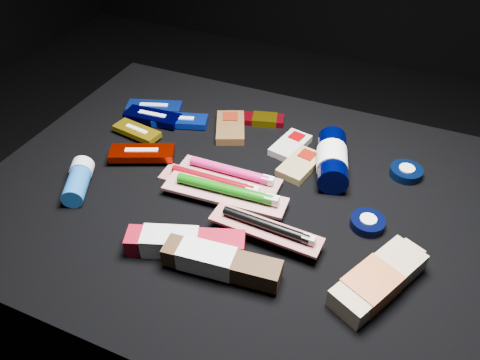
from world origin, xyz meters
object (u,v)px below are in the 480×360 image
at_px(toothpaste_carton_red, 180,243).
at_px(deodorant_stick, 78,181).
at_px(bodywash_bottle, 377,281).
at_px(lotion_bottle, 332,159).

bearing_deg(toothpaste_carton_red, deodorant_stick, 147.18).
height_order(bodywash_bottle, toothpaste_carton_red, same).
height_order(deodorant_stick, toothpaste_carton_red, deodorant_stick).
xyz_separation_m(deodorant_stick, toothpaste_carton_red, (0.26, -0.06, -0.00)).
distance_m(deodorant_stick, toothpaste_carton_red, 0.27).
distance_m(bodywash_bottle, deodorant_stick, 0.59).
height_order(lotion_bottle, deodorant_stick, lotion_bottle).
height_order(bodywash_bottle, deodorant_stick, deodorant_stick).
relative_size(bodywash_bottle, deodorant_stick, 1.65).
relative_size(lotion_bottle, toothpaste_carton_red, 0.97).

